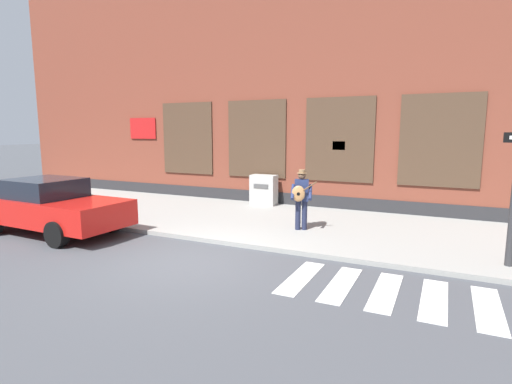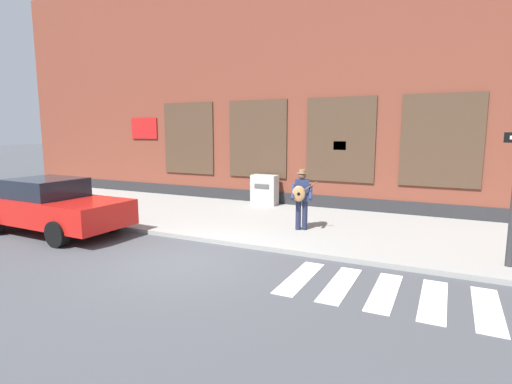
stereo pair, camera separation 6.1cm
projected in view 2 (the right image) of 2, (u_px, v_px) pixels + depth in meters
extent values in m
plane|color=#424449|center=(187.00, 261.00, 8.77)|extent=(160.00, 160.00, 0.00)
cube|color=gray|center=(266.00, 221.00, 12.48)|extent=(28.00, 5.45, 0.11)
cube|color=brown|center=(315.00, 87.00, 15.99)|extent=(28.00, 4.00, 9.19)
cube|color=#28282B|center=(296.00, 201.00, 14.85)|extent=(28.00, 0.04, 0.55)
cube|color=#473323|center=(189.00, 138.00, 16.57)|extent=(2.40, 0.06, 2.91)
cube|color=black|center=(188.00, 138.00, 16.56)|extent=(2.28, 0.03, 2.79)
cube|color=#473323|center=(257.00, 139.00, 15.19)|extent=(2.40, 0.06, 2.91)
cube|color=black|center=(257.00, 139.00, 15.18)|extent=(2.28, 0.03, 2.79)
cube|color=#473323|center=(340.00, 140.00, 13.81)|extent=(2.40, 0.06, 2.91)
cube|color=black|center=(340.00, 140.00, 13.80)|extent=(2.28, 0.03, 2.79)
cube|color=#473323|center=(441.00, 141.00, 12.43)|extent=(2.40, 0.06, 2.91)
cube|color=black|center=(441.00, 141.00, 12.42)|extent=(2.28, 0.03, 2.79)
cube|color=red|center=(144.00, 128.00, 17.51)|extent=(1.40, 0.04, 0.90)
cube|color=yellow|center=(340.00, 146.00, 13.82)|extent=(0.44, 0.02, 0.30)
cube|color=silver|center=(300.00, 278.00, 7.79)|extent=(0.42, 1.90, 0.01)
cube|color=silver|center=(340.00, 284.00, 7.44)|extent=(0.42, 1.90, 0.01)
cube|color=silver|center=(385.00, 292.00, 7.10)|extent=(0.42, 1.90, 0.01)
cube|color=silver|center=(434.00, 300.00, 6.75)|extent=(0.42, 1.90, 0.01)
cube|color=silver|center=(488.00, 309.00, 6.41)|extent=(0.42, 1.90, 0.01)
cube|color=red|center=(53.00, 210.00, 11.15)|extent=(4.65, 1.97, 0.68)
cube|color=black|center=(46.00, 188.00, 11.18)|extent=(1.88, 1.63, 0.52)
cube|color=black|center=(4.00, 191.00, 12.13)|extent=(0.15, 1.69, 0.08)
cube|color=silver|center=(128.00, 211.00, 10.61)|extent=(0.07, 0.24, 0.12)
cube|color=red|center=(23.00, 198.00, 12.68)|extent=(0.07, 0.24, 0.12)
cube|color=silver|center=(92.00, 219.00, 9.61)|extent=(0.07, 0.24, 0.12)
cylinder|color=black|center=(112.00, 220.00, 11.36)|extent=(0.67, 0.26, 0.66)
cylinder|color=black|center=(57.00, 234.00, 9.83)|extent=(0.67, 0.26, 0.66)
cylinder|color=black|center=(51.00, 212.00, 12.58)|extent=(0.67, 0.26, 0.66)
cylinder|color=#1E233D|center=(305.00, 215.00, 11.09)|extent=(0.15, 0.15, 0.82)
cylinder|color=#1E233D|center=(298.00, 215.00, 11.09)|extent=(0.15, 0.15, 0.82)
cube|color=navy|center=(302.00, 190.00, 10.99)|extent=(0.43, 0.32, 0.60)
sphere|color=brown|center=(302.00, 175.00, 10.93)|extent=(0.22, 0.22, 0.22)
cylinder|color=olive|center=(302.00, 173.00, 10.92)|extent=(0.27, 0.28, 0.02)
cylinder|color=olive|center=(302.00, 171.00, 10.92)|extent=(0.18, 0.18, 0.09)
cylinder|color=navy|center=(311.00, 192.00, 10.87)|extent=(0.24, 0.51, 0.39)
cylinder|color=navy|center=(293.00, 192.00, 10.94)|extent=(0.24, 0.51, 0.39)
ellipsoid|color=#B77F4C|center=(299.00, 194.00, 10.84)|extent=(0.38, 0.22, 0.44)
cylinder|color=black|center=(299.00, 194.00, 10.78)|extent=(0.09, 0.04, 0.09)
cylinder|color=brown|center=(308.00, 187.00, 10.76)|extent=(0.46, 0.17, 0.34)
cube|color=#ADADA8|center=(265.00, 190.00, 14.88)|extent=(0.96, 0.50, 1.12)
cube|color=#4C4C4C|center=(262.00, 186.00, 14.62)|extent=(0.58, 0.02, 0.16)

